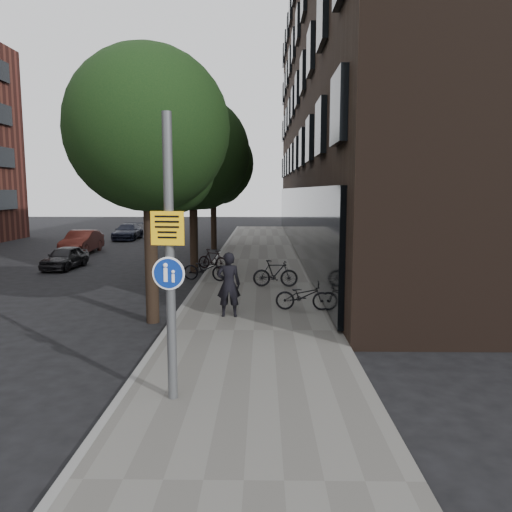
{
  "coord_description": "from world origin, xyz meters",
  "views": [
    {
      "loc": [
        0.48,
        -9.08,
        3.68
      ],
      "look_at": [
        0.3,
        3.62,
        2.0
      ],
      "focal_mm": 35.0,
      "sensor_mm": 36.0,
      "label": 1
    }
  ],
  "objects_px": {
    "pedestrian": "(229,284)",
    "parked_bike_facade_near": "(303,296)",
    "parked_car_near": "(65,257)",
    "signpost": "(170,258)"
  },
  "relations": [
    {
      "from": "pedestrian",
      "to": "parked_bike_facade_near",
      "type": "height_order",
      "value": "pedestrian"
    },
    {
      "from": "parked_bike_facade_near",
      "to": "parked_car_near",
      "type": "distance_m",
      "value": 13.56
    },
    {
      "from": "pedestrian",
      "to": "parked_car_near",
      "type": "distance_m",
      "value": 12.53
    },
    {
      "from": "signpost",
      "to": "parked_bike_facade_near",
      "type": "height_order",
      "value": "signpost"
    },
    {
      "from": "signpost",
      "to": "parked_car_near",
      "type": "relative_size",
      "value": 1.54
    },
    {
      "from": "pedestrian",
      "to": "signpost",
      "type": "bearing_deg",
      "value": 82.5
    },
    {
      "from": "pedestrian",
      "to": "parked_car_near",
      "type": "height_order",
      "value": "pedestrian"
    },
    {
      "from": "signpost",
      "to": "pedestrian",
      "type": "xyz_separation_m",
      "value": [
        0.58,
        5.61,
        -1.51
      ]
    },
    {
      "from": "parked_car_near",
      "to": "signpost",
      "type": "bearing_deg",
      "value": -58.5
    },
    {
      "from": "parked_bike_facade_near",
      "to": "signpost",
      "type": "bearing_deg",
      "value": 160.1
    }
  ]
}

